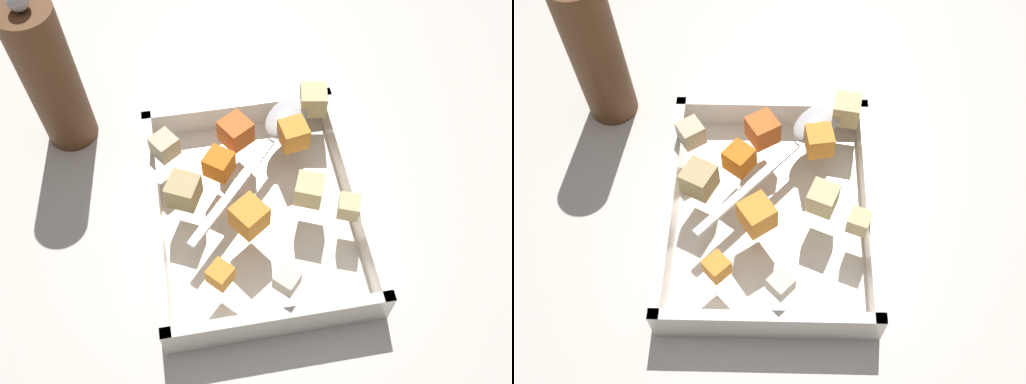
{
  "view_description": "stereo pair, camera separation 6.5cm",
  "coord_description": "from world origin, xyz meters",
  "views": [
    {
      "loc": [
        -0.33,
        0.06,
        0.62
      ],
      "look_at": [
        0.01,
        0.01,
        0.06
      ],
      "focal_mm": 40.36,
      "sensor_mm": 36.0,
      "label": 1
    },
    {
      "loc": [
        -0.33,
        0.0,
        0.62
      ],
      "look_at": [
        0.01,
        0.01,
        0.06
      ],
      "focal_mm": 40.36,
      "sensor_mm": 36.0,
      "label": 2
    }
  ],
  "objects": [
    {
      "name": "potato_chunk_heap_side",
      "position": [
        -0.0,
        -0.05,
        0.07
      ],
      "size": [
        0.04,
        0.04,
        0.03
      ],
      "primitive_type": "cube",
      "rotation": [
        0.0,
        0.0,
        4.32
      ],
      "color": "#E0CC89",
      "rests_on": "baking_dish"
    },
    {
      "name": "pepper_mill",
      "position": [
        0.19,
        0.23,
        0.11
      ],
      "size": [
        0.07,
        0.07,
        0.23
      ],
      "color": "brown",
      "rests_on": "ground_plane"
    },
    {
      "name": "serving_spoon",
      "position": [
        0.1,
        -0.04,
        0.06
      ],
      "size": [
        0.2,
        0.18,
        0.02
      ],
      "rotation": [
        0.0,
        0.0,
        2.41
      ],
      "color": "silver",
      "rests_on": "baking_dish"
    },
    {
      "name": "potato_chunk_rim_edge",
      "position": [
        0.13,
        -0.09,
        0.07
      ],
      "size": [
        0.04,
        0.04,
        0.03
      ],
      "primitive_type": "cube",
      "rotation": [
        0.0,
        0.0,
        6.11
      ],
      "color": "#E0CC89",
      "rests_on": "baking_dish"
    },
    {
      "name": "parsnip_chunk_corner_se",
      "position": [
        -0.1,
        -0.01,
        0.07
      ],
      "size": [
        0.03,
        0.03,
        0.02
      ],
      "primitive_type": "cube",
      "rotation": [
        0.0,
        0.0,
        5.52
      ],
      "color": "silver",
      "rests_on": "baking_dish"
    },
    {
      "name": "baking_dish",
      "position": [
        0.01,
        0.01,
        0.02
      ],
      "size": [
        0.3,
        0.25,
        0.05
      ],
      "color": "white",
      "rests_on": "ground_plane"
    },
    {
      "name": "carrot_chunk_corner_sw",
      "position": [
        0.05,
        0.04,
        0.07
      ],
      "size": [
        0.04,
        0.04,
        0.03
      ],
      "primitive_type": "cube",
      "rotation": [
        0.0,
        0.0,
        5.64
      ],
      "color": "orange",
      "rests_on": "baking_dish"
    },
    {
      "name": "potato_chunk_corner_nw",
      "position": [
        -0.03,
        -0.09,
        0.07
      ],
      "size": [
        0.03,
        0.03,
        0.02
      ],
      "primitive_type": "cube",
      "rotation": [
        0.0,
        0.0,
        1.21
      ],
      "color": "#E0CC89",
      "rests_on": "baking_dish"
    },
    {
      "name": "potato_chunk_front_center",
      "position": [
        0.09,
        0.1,
        0.07
      ],
      "size": [
        0.04,
        0.04,
        0.03
      ],
      "primitive_type": "cube",
      "rotation": [
        0.0,
        0.0,
        2.16
      ],
      "color": "beige",
      "rests_on": "baking_dish"
    },
    {
      "name": "carrot_chunk_back_center",
      "position": [
        0.08,
        -0.05,
        0.07
      ],
      "size": [
        0.04,
        0.04,
        0.03
      ],
      "primitive_type": "cube",
      "rotation": [
        0.0,
        0.0,
        3.3
      ],
      "color": "orange",
      "rests_on": "baking_dish"
    },
    {
      "name": "carrot_chunk_heap_top",
      "position": [
        -0.02,
        0.02,
        0.07
      ],
      "size": [
        0.05,
        0.05,
        0.03
      ],
      "primitive_type": "cube",
      "rotation": [
        0.0,
        0.0,
        3.75
      ],
      "color": "orange",
      "rests_on": "baking_dish"
    },
    {
      "name": "potato_chunk_mid_left",
      "position": [
        0.02,
        0.09,
        0.07
      ],
      "size": [
        0.04,
        0.04,
        0.03
      ],
      "primitive_type": "cube",
      "rotation": [
        0.0,
        0.0,
        2.68
      ],
      "color": "tan",
      "rests_on": "baking_dish"
    },
    {
      "name": "ground_plane",
      "position": [
        0.0,
        0.0,
        0.0
      ],
      "size": [
        4.0,
        4.0,
        0.0
      ],
      "primitive_type": "plane",
      "color": "beige"
    },
    {
      "name": "carrot_chunk_under_handle",
      "position": [
        -0.08,
        0.06,
        0.07
      ],
      "size": [
        0.03,
        0.03,
        0.02
      ],
      "primitive_type": "cube",
      "rotation": [
        0.0,
        0.0,
        2.35
      ],
      "color": "orange",
      "rests_on": "baking_dish"
    },
    {
      "name": "carrot_chunk_far_right",
      "position": [
        0.09,
        0.02,
        0.07
      ],
      "size": [
        0.04,
        0.04,
        0.03
      ],
      "primitive_type": "cube",
      "rotation": [
        0.0,
        0.0,
        0.55
      ],
      "color": "orange",
      "rests_on": "baking_dish"
    }
  ]
}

